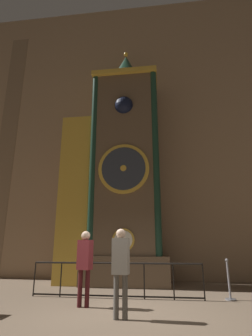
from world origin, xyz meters
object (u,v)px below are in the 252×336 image
(visitor_near, at_px, (85,260))
(stanchion_post, at_px, (229,286))
(clock_tower, at_px, (116,174))
(visitor_far, at_px, (121,263))

(visitor_near, xyz_separation_m, stanchion_post, (3.67, 1.29, -0.72))
(visitor_near, bearing_deg, clock_tower, 103.68)
(clock_tower, distance_m, stanchion_post, 5.65)
(clock_tower, bearing_deg, stanchion_post, -32.04)
(visitor_near, distance_m, visitor_far, 1.38)
(visitor_far, height_order, stanchion_post, visitor_far)
(visitor_far, distance_m, stanchion_post, 3.51)
(stanchion_post, bearing_deg, visitor_far, -140.21)
(visitor_far, relative_size, stanchion_post, 1.67)
(visitor_near, relative_size, visitor_far, 1.00)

